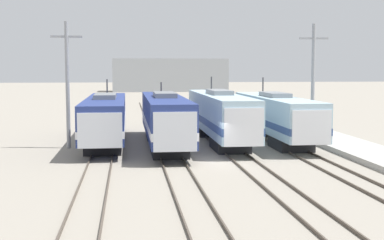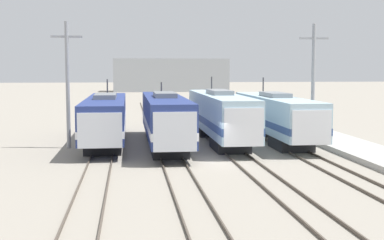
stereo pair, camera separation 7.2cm
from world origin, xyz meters
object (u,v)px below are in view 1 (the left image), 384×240
(catenary_tower_left, at_px, (67,82))
(locomotive_center_right, at_px, (220,116))
(locomotive_far_right, at_px, (276,117))
(catenary_tower_right, at_px, (313,81))
(locomotive_far_left, at_px, (105,118))
(locomotive_center_left, at_px, (165,119))

(catenary_tower_left, bearing_deg, locomotive_center_right, 7.30)
(locomotive_far_right, xyz_separation_m, catenary_tower_left, (-16.40, -1.32, 2.89))
(catenary_tower_right, bearing_deg, locomotive_center_right, 167.97)
(locomotive_far_left, xyz_separation_m, locomotive_center_left, (4.58, -2.10, 0.09))
(catenary_tower_left, xyz_separation_m, catenary_tower_right, (18.93, 0.00, 0.00))
(locomotive_far_left, distance_m, catenary_tower_left, 4.39)
(locomotive_center_right, distance_m, locomotive_far_right, 4.58)
(locomotive_center_left, height_order, locomotive_center_right, locomotive_center_right)
(locomotive_far_left, bearing_deg, locomotive_far_right, -2.40)
(locomotive_far_right, bearing_deg, catenary_tower_right, -27.51)
(catenary_tower_left, height_order, catenary_tower_right, same)
(locomotive_far_left, bearing_deg, locomotive_center_left, -24.64)
(locomotive_center_right, relative_size, catenary_tower_right, 1.98)
(locomotive_far_left, bearing_deg, catenary_tower_left, -144.68)
(locomotive_far_left, distance_m, catenary_tower_right, 16.63)
(locomotive_far_left, relative_size, locomotive_far_right, 1.04)
(locomotive_far_left, relative_size, locomotive_center_left, 1.02)
(locomotive_center_left, bearing_deg, locomotive_far_left, 155.36)
(locomotive_center_left, bearing_deg, catenary_tower_left, 178.38)
(locomotive_far_right, height_order, catenary_tower_right, catenary_tower_right)
(catenary_tower_left, distance_m, catenary_tower_right, 18.93)
(locomotive_far_left, height_order, locomotive_far_right, locomotive_far_right)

